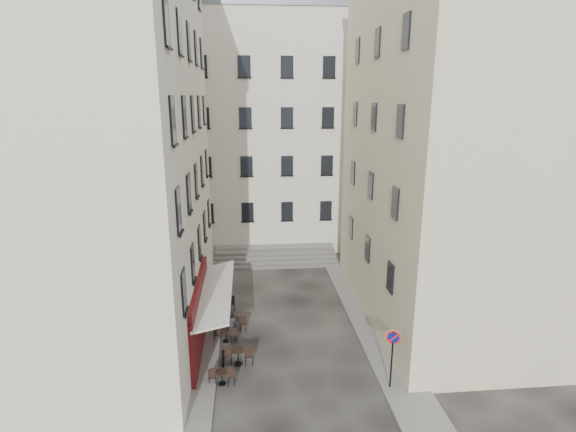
{
  "coord_description": "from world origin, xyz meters",
  "views": [
    {
      "loc": [
        -1.94,
        -19.07,
        12.02
      ],
      "look_at": [
        0.16,
        4.0,
        5.82
      ],
      "focal_mm": 28.0,
      "sensor_mm": 36.0,
      "label": 1
    }
  ],
  "objects": [
    {
      "name": "ground",
      "position": [
        0.0,
        0.0,
        0.0
      ],
      "size": [
        90.0,
        90.0,
        0.0
      ],
      "primitive_type": "plane",
      "color": "black",
      "rests_on": "ground"
    },
    {
      "name": "sidewalk_left",
      "position": [
        -4.5,
        4.0,
        0.06
      ],
      "size": [
        2.0,
        22.0,
        0.12
      ],
      "primitive_type": "cube",
      "color": "slate",
      "rests_on": "ground"
    },
    {
      "name": "sidewalk_right",
      "position": [
        4.5,
        3.0,
        0.06
      ],
      "size": [
        2.0,
        18.0,
        0.12
      ],
      "primitive_type": "cube",
      "color": "slate",
      "rests_on": "ground"
    },
    {
      "name": "building_left",
      "position": [
        -10.5,
        3.0,
        10.31
      ],
      "size": [
        12.2,
        16.2,
        20.6
      ],
      "color": "beige",
      "rests_on": "ground"
    },
    {
      "name": "building_right",
      "position": [
        10.5,
        3.5,
        9.31
      ],
      "size": [
        12.2,
        14.2,
        18.6
      ],
      "color": "beige",
      "rests_on": "ground"
    },
    {
      "name": "building_back",
      "position": [
        -1.0,
        19.0,
        9.31
      ],
      "size": [
        18.2,
        10.2,
        18.6
      ],
      "color": "beige",
      "rests_on": "ground"
    },
    {
      "name": "cafe_storefront",
      "position": [
        -4.32,
        1.0,
        1.88
      ],
      "size": [
        1.74,
        7.3,
        3.5
      ],
      "color": "#4D0B0B",
      "rests_on": "ground"
    },
    {
      "name": "stone_steps",
      "position": [
        0.0,
        12.57,
        0.4
      ],
      "size": [
        9.0,
        3.15,
        0.8
      ],
      "color": "#585653",
      "rests_on": "ground"
    },
    {
      "name": "bollard_near",
      "position": [
        -3.25,
        -1.0,
        0.53
      ],
      "size": [
        0.12,
        0.12,
        0.98
      ],
      "color": "black",
      "rests_on": "ground"
    },
    {
      "name": "bollard_mid",
      "position": [
        -3.25,
        2.5,
        0.53
      ],
      "size": [
        0.12,
        0.12,
        0.98
      ],
      "color": "black",
      "rests_on": "ground"
    },
    {
      "name": "bollard_far",
      "position": [
        -3.25,
        6.0,
        0.53
      ],
      "size": [
        0.12,
        0.12,
        0.98
      ],
      "color": "black",
      "rests_on": "ground"
    },
    {
      "name": "no_parking_sign",
      "position": [
        3.86,
        -3.07,
        1.97
      ],
      "size": [
        0.61,
        0.22,
        2.77
      ],
      "rotation": [
        0.0,
        0.0,
        -0.31
      ],
      "color": "black",
      "rests_on": "ground"
    },
    {
      "name": "bistro_table_a",
      "position": [
        -3.25,
        -2.07,
        0.42
      ],
      "size": [
        1.16,
        0.54,
        0.82
      ],
      "color": "black",
      "rests_on": "ground"
    },
    {
      "name": "bistro_table_b",
      "position": [
        -2.57,
        -0.66,
        0.51
      ],
      "size": [
        1.41,
        0.66,
        0.99
      ],
      "color": "black",
      "rests_on": "ground"
    },
    {
      "name": "bistro_table_c",
      "position": [
        -3.23,
        1.39,
        0.44
      ],
      "size": [
        1.21,
        0.57,
        0.85
      ],
      "color": "black",
      "rests_on": "ground"
    },
    {
      "name": "bistro_table_d",
      "position": [
        -2.8,
        2.51,
        0.44
      ],
      "size": [
        1.21,
        0.57,
        0.85
      ],
      "color": "black",
      "rests_on": "ground"
    },
    {
      "name": "bistro_table_e",
      "position": [
        -3.53,
        4.85,
        0.49
      ],
      "size": [
        1.38,
        0.65,
        0.97
      ],
      "color": "black",
      "rests_on": "ground"
    },
    {
      "name": "pedestrian",
      "position": [
        -2.93,
        1.36,
        0.86
      ],
      "size": [
        0.63,
        0.42,
        1.71
      ],
      "primitive_type": "imported",
      "rotation": [
        0.0,
        0.0,
        3.12
      ],
      "color": "black",
      "rests_on": "ground"
    }
  ]
}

